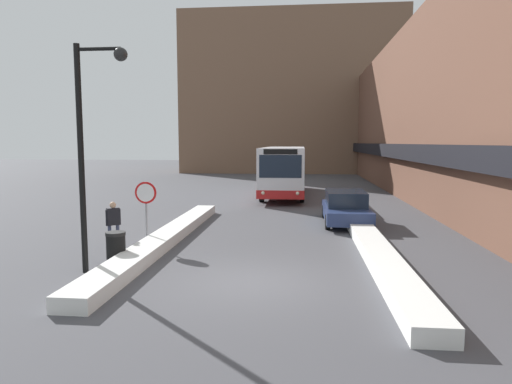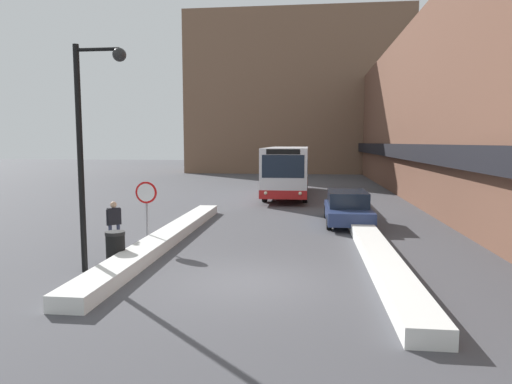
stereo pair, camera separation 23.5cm
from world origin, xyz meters
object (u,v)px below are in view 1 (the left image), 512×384
object	(u,v)px
street_lamp	(90,133)
stop_sign	(146,200)
city_bus	(284,170)
pedestrian	(113,220)
parked_car_front	(346,207)
trash_bin	(116,247)

from	to	relation	value
street_lamp	stop_sign	bearing A→B (deg)	84.93
city_bus	stop_sign	xyz separation A→B (m)	(-4.20, -15.67, -0.14)
street_lamp	pedestrian	world-z (taller)	street_lamp
parked_car_front	stop_sign	world-z (taller)	stop_sign
city_bus	street_lamp	distance (m)	19.68
street_lamp	pedestrian	distance (m)	4.25
street_lamp	trash_bin	distance (m)	3.52
parked_car_front	stop_sign	size ratio (longest dim) A/B	2.07
stop_sign	pedestrian	size ratio (longest dim) A/B	1.42
parked_car_front	trash_bin	distance (m)	10.59
city_bus	stop_sign	bearing A→B (deg)	-105.02
parked_car_front	street_lamp	bearing A→B (deg)	-131.91
stop_sign	city_bus	bearing A→B (deg)	74.98
stop_sign	pedestrian	distance (m)	1.29
street_lamp	city_bus	bearing A→B (deg)	76.70
trash_bin	street_lamp	bearing A→B (deg)	-100.16
city_bus	street_lamp	world-z (taller)	street_lamp
parked_car_front	stop_sign	bearing A→B (deg)	-145.07
parked_car_front	street_lamp	xyz separation A→B (m)	(-7.64, -8.51, 3.12)
stop_sign	trash_bin	size ratio (longest dim) A/B	2.36
city_bus	parked_car_front	world-z (taller)	city_bus
street_lamp	parked_car_front	bearing A→B (deg)	48.09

